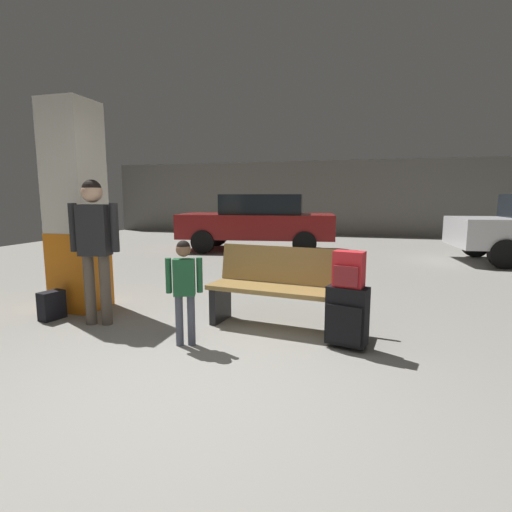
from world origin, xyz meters
The scene contains 10 objects.
ground_plane centered at (0.00, 4.00, -0.05)m, with size 18.00×18.00×0.10m, color gray.
garage_back_wall centered at (0.00, 12.86, 1.40)m, with size 18.00×0.12×2.80m, color slate.
structural_pillar centered at (-2.26, 1.72, 1.30)m, with size 0.57×0.57×2.61m.
bench centered at (0.40, 1.67, 0.44)m, with size 1.66×0.74×0.89m.
suitcase centered at (1.14, 1.21, 0.32)m, with size 0.42×0.31×0.60m.
backpack_bright centered at (1.14, 1.21, 0.77)m, with size 0.31×0.25×0.34m.
child centered at (-0.38, 0.88, 0.64)m, with size 0.33×0.20×1.04m.
adult centered at (-1.62, 1.21, 1.01)m, with size 0.55×0.25×1.63m.
backpack_dark_floor centered at (-2.29, 1.22, 0.17)m, with size 0.24×0.31×0.34m.
parked_car_far centered at (-1.51, 7.83, 0.81)m, with size 4.29×2.23×1.51m.
Camera 1 is at (1.27, -2.53, 1.45)m, focal length 27.75 mm.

